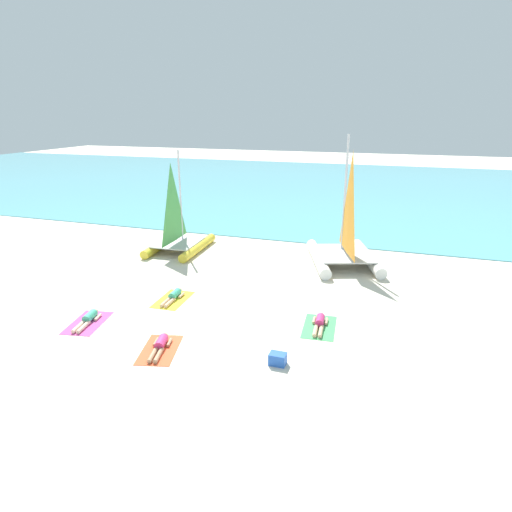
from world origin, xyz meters
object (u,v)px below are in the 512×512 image
Objects in this scene: towel_center_left at (173,300)px; sunbather_center_left at (173,296)px; towel_center_right at (160,350)px; sunbather_center_right at (160,345)px; towel_rightmost at (319,327)px; sunbather_rightmost at (320,323)px; sailboat_white at (344,246)px; sailboat_yellow at (178,237)px; sunbather_leftmost at (88,319)px; cooler_box at (278,359)px; towel_leftmost at (88,323)px.

sunbather_center_left is at bearing 92.59° from towel_center_left.
towel_center_right is 1.22× the size of sunbather_center_right.
sunbather_rightmost reaches higher than towel_rightmost.
towel_center_left is 1.00× the size of towel_rightmost.
sailboat_white is 3.95× the size of sunbather_center_left.
sailboat_yellow is 8.71m from sunbather_leftmost.
towel_rightmost is at bearing 74.81° from cooler_box.
cooler_box is at bearing -109.72° from sunbather_rightmost.
towel_center_left is 6.18m from cooler_box.
towel_rightmost is at bearing -38.67° from sailboat_yellow.
towel_center_left is 3.80× the size of cooler_box.
towel_leftmost is at bearing 166.17° from towel_center_right.
sailboat_yellow is at bearing 96.07° from towel_leftmost.
sunbather_center_right is at bearing -146.06° from towel_rightmost.
towel_rightmost is (6.01, -0.49, 0.00)m from towel_center_left.
sailboat_white is 11.08m from towel_center_right.
sailboat_yellow reaches higher than cooler_box.
sailboat_yellow is at bearing 113.16° from sunbather_center_left.
sunbather_rightmost is at bearing 20.20° from sunbather_center_right.
sunbather_leftmost reaches higher than towel_center_left.
towel_leftmost is 1.21× the size of sunbather_center_left.
sunbather_center_right is 3.11× the size of cooler_box.
sailboat_yellow reaches higher than sunbather_center_right.
towel_leftmost is at bearing -163.93° from towel_rightmost.
towel_center_left is 1.21× the size of sunbather_center_left.
towel_center_left is at bearing 98.27° from sunbather_center_right.
sunbather_center_right and sunbather_rightmost have the same top height.
sunbather_center_left and sunbather_rightmost have the same top height.
sailboat_yellow reaches higher than towel_leftmost.
towel_center_left is at bearing -67.16° from sailboat_yellow.
sailboat_yellow is 2.78× the size of towel_leftmost.
sailboat_white reaches higher than cooler_box.
sunbather_leftmost is 8.23m from towel_rightmost.
sunbather_center_right is 5.47m from towel_rightmost.
sunbather_center_left is at bearing 112.14° from towel_center_right.
sunbather_center_left is (-5.91, -6.45, -0.79)m from sailboat_white.
sunbather_center_right reaches higher than towel_center_left.
towel_center_left is 3.83m from sunbather_center_right.
sailboat_white reaches higher than sunbather_leftmost.
towel_center_left is (-5.90, -6.52, -0.91)m from sailboat_white.
sunbather_center_left is 0.82× the size of towel_rightmost.
towel_rightmost is at bearing 16.07° from towel_leftmost.
cooler_box reaches higher than sunbather_leftmost.
sunbather_center_left and sunbather_center_right have the same top height.
sunbather_center_left is (2.83, -5.87, -0.66)m from sailboat_yellow.
cooler_box reaches higher than towel_center_left.
sailboat_white is 3.98× the size of sunbather_center_right.
sunbather_rightmost is at bearing -7.22° from sunbather_center_left.
sunbather_center_left is at bearing 97.93° from sunbather_center_right.
cooler_box is (7.17, -0.47, 0.17)m from towel_leftmost.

